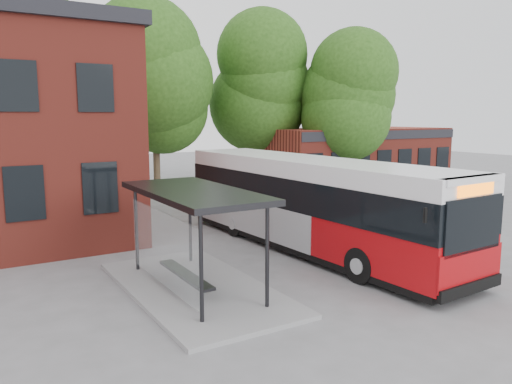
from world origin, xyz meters
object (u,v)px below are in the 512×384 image
bicycle_4 (349,189)px  bicycle_2 (311,189)px  bicycle_5 (338,185)px  bus_shelter (195,240)px  bicycle_3 (329,188)px  bicycle_1 (297,191)px  bicycle_6 (361,188)px  bicycle_7 (365,186)px  bicycle_extra_0 (376,187)px  city_bus (310,205)px  bicycle_0 (287,191)px

bicycle_4 → bicycle_2: bearing=65.3°
bicycle_4 → bicycle_5: 1.81m
bus_shelter → bicycle_3: bearing=38.3°
bicycle_1 → bicycle_6: bicycle_1 is taller
bus_shelter → bicycle_3: 17.67m
bicycle_6 → bicycle_7: 0.50m
bicycle_extra_0 → bicycle_5: bearing=33.3°
city_bus → bicycle_2: city_bus is taller
city_bus → bicycle_7: size_ratio=8.54×
bicycle_1 → bicycle_0: bearing=26.0°
bicycle_5 → city_bus: bearing=110.4°
bicycle_3 → bicycle_5: bearing=-68.6°
bicycle_6 → bicycle_0: bearing=64.1°
bicycle_2 → bicycle_1: bearing=108.2°
bicycle_2 → bicycle_7: 3.79m
bicycle_6 → bicycle_2: bearing=61.9°
bicycle_5 → bicycle_3: bearing=97.7°
bus_shelter → bicycle_6: 19.37m
bicycle_1 → bicycle_2: bearing=-102.7°
bicycle_7 → bicycle_6: bearing=119.1°
city_bus → bicycle_7: city_bus is taller
bicycle_0 → bicycle_extra_0: (5.69, -1.62, 0.02)m
bicycle_1 → bicycle_4: bearing=-131.2°
bicycle_4 → bicycle_3: bearing=63.1°
bus_shelter → bicycle_0: bearing=46.2°
bicycle_1 → bicycle_7: size_ratio=1.02×
bicycle_7 → bus_shelter: bearing=138.7°
bicycle_0 → bicycle_extra_0: 5.91m
bicycle_6 → bus_shelter: bearing=110.7°
bus_shelter → city_bus: size_ratio=0.53×
bicycle_2 → bicycle_4: bicycle_4 is taller
bicycle_4 → bicycle_6: (1.35, 0.42, -0.07)m
bicycle_0 → bicycle_3: bearing=-124.2°
bicycle_6 → bicycle_extra_0: 0.94m
bicycle_5 → bicycle_extra_0: bearing=-162.6°
bicycle_2 → bicycle_extra_0: bicycle_extra_0 is taller
bicycle_7 → bicycle_1: bearing=98.7°
bicycle_6 → bicycle_3: bearing=69.8°
bicycle_2 → bicycle_6: bearing=-95.2°
bicycle_extra_0 → bicycle_0: bearing=65.1°
bicycle_6 → bicycle_7: bicycle_7 is taller
bicycle_1 → bicycle_7: (4.90, -0.62, -0.01)m
bicycle_3 → bicycle_extra_0: (3.13, -0.77, -0.03)m
bus_shelter → bicycle_0: bus_shelter is taller
bicycle_5 → bicycle_extra_0: (1.59, -1.75, 0.01)m
bicycle_0 → bicycle_5: size_ratio=1.13×
bicycle_0 → bicycle_6: 5.01m
bicycle_3 → bicycle_6: 2.34m
bicycle_4 → bicycle_0: bearing=76.2°
bicycle_extra_0 → bicycle_3: bearing=67.1°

